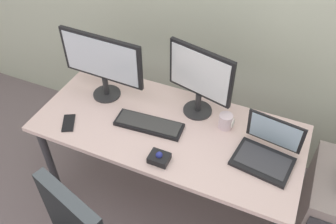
{
  "coord_description": "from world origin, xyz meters",
  "views": [
    {
      "loc": [
        0.6,
        -1.36,
        2.22
      ],
      "look_at": [
        0.0,
        0.0,
        0.83
      ],
      "focal_mm": 37.87,
      "sensor_mm": 36.0,
      "label": 1
    }
  ],
  "objects_px": {
    "monitor_main": "(102,62)",
    "cell_phone": "(69,123)",
    "coffee_mug": "(226,121)",
    "keyboard": "(149,124)",
    "laptop": "(267,151)",
    "monitor_side": "(200,78)",
    "trackball_mouse": "(159,158)",
    "banana": "(267,131)"
  },
  "relations": [
    {
      "from": "monitor_main",
      "to": "cell_phone",
      "type": "xyz_separation_m",
      "value": [
        -0.07,
        -0.33,
        -0.26
      ]
    },
    {
      "from": "coffee_mug",
      "to": "keyboard",
      "type": "bearing_deg",
      "value": -157.46
    },
    {
      "from": "laptop",
      "to": "cell_phone",
      "type": "bearing_deg",
      "value": -169.26
    },
    {
      "from": "cell_phone",
      "to": "monitor_side",
      "type": "bearing_deg",
      "value": 3.13
    },
    {
      "from": "trackball_mouse",
      "to": "banana",
      "type": "distance_m",
      "value": 0.66
    },
    {
      "from": "keyboard",
      "to": "trackball_mouse",
      "type": "distance_m",
      "value": 0.27
    },
    {
      "from": "trackball_mouse",
      "to": "keyboard",
      "type": "bearing_deg",
      "value": 127.66
    },
    {
      "from": "coffee_mug",
      "to": "cell_phone",
      "type": "distance_m",
      "value": 0.94
    },
    {
      "from": "monitor_side",
      "to": "keyboard",
      "type": "distance_m",
      "value": 0.41
    },
    {
      "from": "laptop",
      "to": "monitor_side",
      "type": "bearing_deg",
      "value": 157.01
    },
    {
      "from": "trackball_mouse",
      "to": "coffee_mug",
      "type": "relative_size",
      "value": 1.17
    },
    {
      "from": "keyboard",
      "to": "laptop",
      "type": "bearing_deg",
      "value": 3.25
    },
    {
      "from": "cell_phone",
      "to": "coffee_mug",
      "type": "bearing_deg",
      "value": -6.68
    },
    {
      "from": "banana",
      "to": "trackball_mouse",
      "type": "bearing_deg",
      "value": -138.49
    },
    {
      "from": "monitor_main",
      "to": "trackball_mouse",
      "type": "distance_m",
      "value": 0.7
    },
    {
      "from": "monitor_side",
      "to": "cell_phone",
      "type": "relative_size",
      "value": 3.18
    },
    {
      "from": "monitor_side",
      "to": "banana",
      "type": "relative_size",
      "value": 2.38
    },
    {
      "from": "monitor_main",
      "to": "keyboard",
      "type": "distance_m",
      "value": 0.48
    },
    {
      "from": "trackball_mouse",
      "to": "banana",
      "type": "xyz_separation_m",
      "value": [
        0.49,
        0.44,
        -0.0
      ]
    },
    {
      "from": "monitor_side",
      "to": "laptop",
      "type": "bearing_deg",
      "value": -22.99
    },
    {
      "from": "laptop",
      "to": "banana",
      "type": "xyz_separation_m",
      "value": [
        -0.03,
        0.18,
        -0.03
      ]
    },
    {
      "from": "coffee_mug",
      "to": "monitor_main",
      "type": "bearing_deg",
      "value": -178.11
    },
    {
      "from": "laptop",
      "to": "coffee_mug",
      "type": "relative_size",
      "value": 3.65
    },
    {
      "from": "monitor_main",
      "to": "coffee_mug",
      "type": "distance_m",
      "value": 0.83
    },
    {
      "from": "laptop",
      "to": "coffee_mug",
      "type": "distance_m",
      "value": 0.3
    },
    {
      "from": "trackball_mouse",
      "to": "monitor_side",
      "type": "bearing_deg",
      "value": 83.4
    },
    {
      "from": "laptop",
      "to": "cell_phone",
      "type": "distance_m",
      "value": 1.17
    },
    {
      "from": "banana",
      "to": "cell_phone",
      "type": "bearing_deg",
      "value": -160.38
    },
    {
      "from": "monitor_side",
      "to": "banana",
      "type": "distance_m",
      "value": 0.5
    },
    {
      "from": "coffee_mug",
      "to": "cell_phone",
      "type": "xyz_separation_m",
      "value": [
        -0.87,
        -0.35,
        -0.04
      ]
    },
    {
      "from": "monitor_main",
      "to": "keyboard",
      "type": "xyz_separation_m",
      "value": [
        0.38,
        -0.15,
        -0.25
      ]
    },
    {
      "from": "monitor_side",
      "to": "keyboard",
      "type": "height_order",
      "value": "monitor_side"
    },
    {
      "from": "keyboard",
      "to": "trackball_mouse",
      "type": "xyz_separation_m",
      "value": [
        0.17,
        -0.22,
        0.01
      ]
    },
    {
      "from": "trackball_mouse",
      "to": "coffee_mug",
      "type": "xyz_separation_m",
      "value": [
        0.25,
        0.39,
        0.02
      ]
    },
    {
      "from": "laptop",
      "to": "coffee_mug",
      "type": "bearing_deg",
      "value": 153.43
    },
    {
      "from": "trackball_mouse",
      "to": "banana",
      "type": "height_order",
      "value": "trackball_mouse"
    },
    {
      "from": "monitor_side",
      "to": "banana",
      "type": "bearing_deg",
      "value": -2.65
    },
    {
      "from": "coffee_mug",
      "to": "trackball_mouse",
      "type": "bearing_deg",
      "value": -122.91
    },
    {
      "from": "monitor_main",
      "to": "cell_phone",
      "type": "height_order",
      "value": "monitor_main"
    },
    {
      "from": "monitor_main",
      "to": "banana",
      "type": "relative_size",
      "value": 2.91
    },
    {
      "from": "monitor_main",
      "to": "coffee_mug",
      "type": "height_order",
      "value": "monitor_main"
    },
    {
      "from": "keyboard",
      "to": "cell_phone",
      "type": "bearing_deg",
      "value": -158.57
    }
  ]
}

